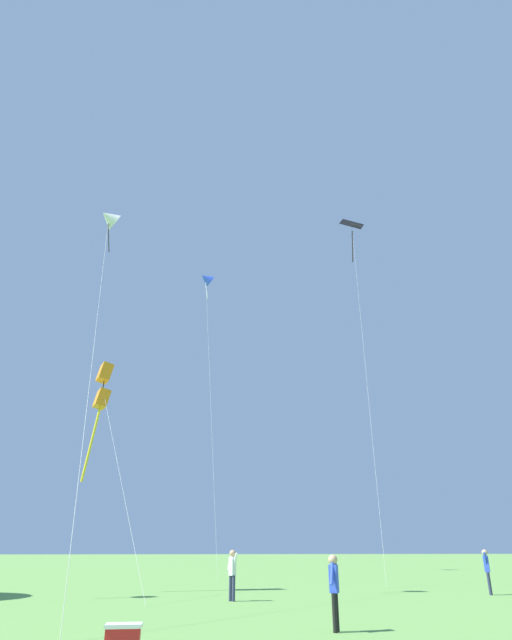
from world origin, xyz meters
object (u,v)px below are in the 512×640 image
at_px(kite_black_large, 352,237).
at_px(person_child_small, 334,585).
at_px(kite_white_distant, 109,218).
at_px(kite_orange_box, 103,389).
at_px(person_far_back, 232,570).
at_px(kite_blue_delta, 206,279).
at_px(person_in_blue_jacket, 487,567).
at_px(picnic_cooler, 123,638).

bearing_deg(kite_black_large, person_child_small, -112.11).
distance_m(kite_white_distant, kite_black_large, 24.99).
distance_m(kite_orange_box, person_far_back, 10.39).
distance_m(kite_black_large, person_child_small, 36.21).
distance_m(kite_white_distant, kite_blue_delta, 24.78).
relative_size(kite_white_distant, person_far_back, 10.43).
bearing_deg(person_far_back, person_in_blue_jacket, 7.33).
height_order(kite_white_distant, person_far_back, kite_white_distant).
relative_size(person_child_small, picnic_cooler, 2.45).
xyz_separation_m(kite_blue_delta, picnic_cooler, (-2.37, -33.75, -24.30)).
height_order(kite_blue_delta, picnic_cooler, kite_blue_delta).
height_order(kite_orange_box, person_far_back, kite_orange_box).
xyz_separation_m(kite_white_distant, kite_orange_box, (0.21, 2.82, -7.35)).
height_order(person_far_back, person_in_blue_jacket, person_in_blue_jacket).
height_order(kite_black_large, person_child_small, kite_black_large).
distance_m(kite_white_distant, picnic_cooler, 19.34).
height_order(kite_orange_box, kite_black_large, kite_black_large).
xyz_separation_m(kite_white_distant, person_in_blue_jacket, (15.68, -0.65, -14.71)).
distance_m(kite_orange_box, kite_black_large, 27.21).
xyz_separation_m(kite_black_large, person_in_blue_jacket, (-1.50, -15.83, -24.65)).
xyz_separation_m(kite_blue_delta, person_far_back, (0.38, -24.41, -23.59)).
relative_size(kite_white_distant, person_child_small, 11.04).
relative_size(kite_black_large, picnic_cooler, 46.63).
xyz_separation_m(kite_orange_box, kite_black_large, (16.98, 12.37, 17.30)).
bearing_deg(kite_black_large, person_far_back, -123.65).
bearing_deg(person_child_small, kite_black_large, 67.89).
xyz_separation_m(kite_blue_delta, kite_black_large, (11.76, -7.31, 1.07)).
xyz_separation_m(kite_blue_delta, person_child_small, (1.80, -31.83, -23.64)).
xyz_separation_m(kite_orange_box, person_far_back, (5.60, -4.73, -7.36)).
height_order(person_far_back, person_child_small, person_far_back).
height_order(person_child_small, picnic_cooler, person_child_small).
height_order(person_in_blue_jacket, picnic_cooler, person_in_blue_jacket).
bearing_deg(person_in_blue_jacket, person_child_small, -134.22).
xyz_separation_m(person_in_blue_jacket, picnic_cooler, (-12.63, -10.61, -0.72)).
distance_m(kite_white_distant, person_child_small, 18.91).
bearing_deg(kite_white_distant, person_far_back, -18.29).
height_order(kite_blue_delta, person_child_small, kite_blue_delta).
distance_m(person_far_back, picnic_cooler, 9.76).
xyz_separation_m(person_far_back, person_in_blue_jacket, (9.88, 1.27, 0.01)).
bearing_deg(kite_white_distant, person_child_small, -52.28).
relative_size(kite_orange_box, person_child_small, 6.47).
relative_size(kite_black_large, person_far_back, 17.98).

